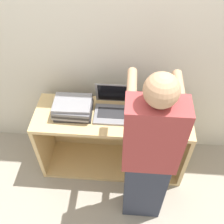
{
  "coord_description": "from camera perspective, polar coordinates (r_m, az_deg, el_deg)",
  "views": [
    {
      "loc": [
        0.11,
        -1.34,
        2.49
      ],
      "look_at": [
        0.0,
        0.17,
        0.88
      ],
      "focal_mm": 42.0,
      "sensor_mm": 36.0,
      "label": 1
    }
  ],
  "objects": [
    {
      "name": "ground_plane",
      "position": [
        2.83,
        -0.26,
        -14.89
      ],
      "size": [
        12.0,
        12.0,
        0.0
      ],
      "primitive_type": "plane",
      "color": "#9E9384"
    },
    {
      "name": "wall_back",
      "position": [
        2.32,
        0.79,
        12.89
      ],
      "size": [
        8.0,
        0.05,
        2.4
      ],
      "color": "beige",
      "rests_on": "ground_plane"
    },
    {
      "name": "cart",
      "position": [
        2.68,
        0.23,
        -5.16
      ],
      "size": [
        1.42,
        0.48,
        0.76
      ],
      "color": "tan",
      "rests_on": "ground_plane"
    },
    {
      "name": "laptop_open",
      "position": [
        2.34,
        0.22,
        1.0
      ],
      "size": [
        0.33,
        0.29,
        0.26
      ],
      "color": "gray",
      "rests_on": "cart"
    },
    {
      "name": "laptop_stack_left",
      "position": [
        2.34,
        -8.51,
        0.83
      ],
      "size": [
        0.35,
        0.26,
        0.14
      ],
      "color": "#232326",
      "rests_on": "cart"
    },
    {
      "name": "laptop_stack_right",
      "position": [
        2.29,
        9.1,
        0.36
      ],
      "size": [
        0.35,
        0.26,
        0.19
      ],
      "color": "slate",
      "rests_on": "cart"
    },
    {
      "name": "person",
      "position": [
        2.02,
        7.98,
        -10.1
      ],
      "size": [
        0.4,
        0.53,
        1.62
      ],
      "color": "#2D3342",
      "rests_on": "ground_plane"
    }
  ]
}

